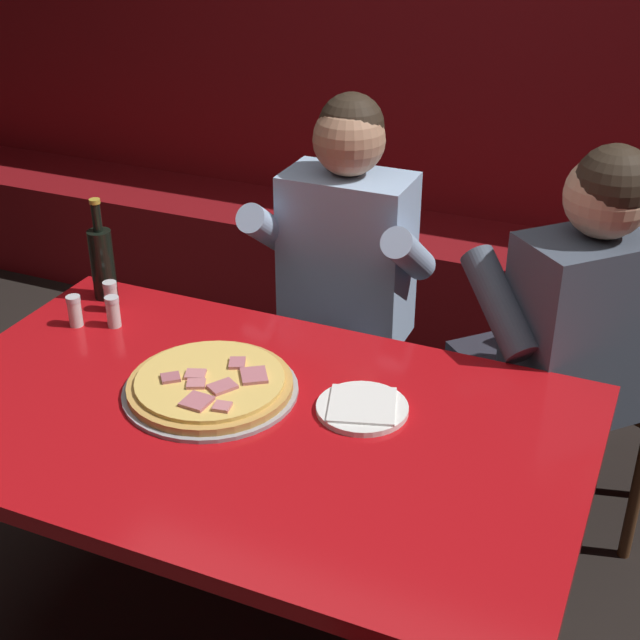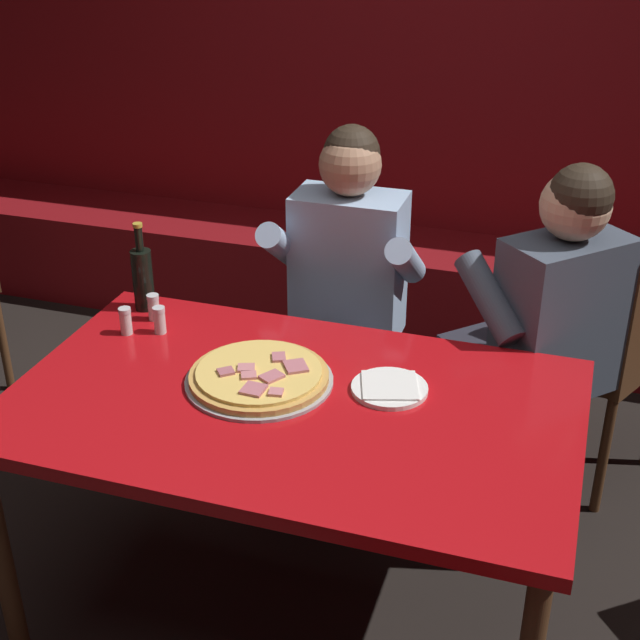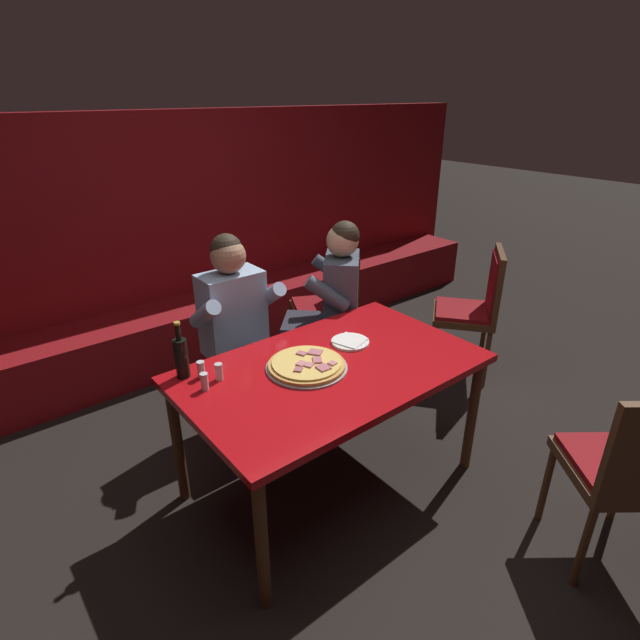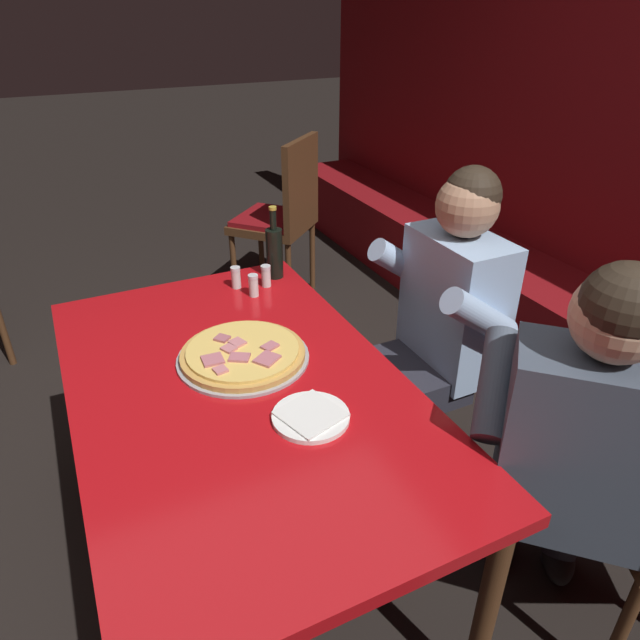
# 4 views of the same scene
# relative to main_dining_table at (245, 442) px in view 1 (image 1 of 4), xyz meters

# --- Properties ---
(booth_wall_panel) EXTENTS (6.80, 0.16, 1.90)m
(booth_wall_panel) POSITION_rel_main_dining_table_xyz_m (0.00, 2.18, 0.27)
(booth_wall_panel) COLOR maroon
(booth_wall_panel) RESTS_ON ground_plane
(booth_bench) EXTENTS (6.46, 0.48, 0.46)m
(booth_bench) POSITION_rel_main_dining_table_xyz_m (0.00, 1.86, -0.45)
(booth_bench) COLOR maroon
(booth_bench) RESTS_ON ground_plane
(main_dining_table) EXTENTS (1.52, 0.93, 0.76)m
(main_dining_table) POSITION_rel_main_dining_table_xyz_m (0.00, 0.00, 0.00)
(main_dining_table) COLOR #4C2D19
(main_dining_table) RESTS_ON ground_plane
(pizza) EXTENTS (0.41, 0.41, 0.05)m
(pizza) POSITION_rel_main_dining_table_xyz_m (-0.12, 0.06, 0.09)
(pizza) COLOR #9E9EA3
(pizza) RESTS_ON main_dining_table
(plate_white_paper) EXTENTS (0.21, 0.21, 0.02)m
(plate_white_paper) POSITION_rel_main_dining_table_xyz_m (0.24, 0.12, 0.08)
(plate_white_paper) COLOR white
(plate_white_paper) RESTS_ON main_dining_table
(beer_bottle) EXTENTS (0.07, 0.07, 0.29)m
(beer_bottle) POSITION_rel_main_dining_table_xyz_m (-0.63, 0.37, 0.18)
(beer_bottle) COLOR black
(beer_bottle) RESTS_ON main_dining_table
(shaker_black_pepper) EXTENTS (0.04, 0.04, 0.09)m
(shaker_black_pepper) POSITION_rel_main_dining_table_xyz_m (-0.57, 0.31, 0.11)
(shaker_black_pepper) COLOR silver
(shaker_black_pepper) RESTS_ON main_dining_table
(shaker_parmesan) EXTENTS (0.04, 0.04, 0.09)m
(shaker_parmesan) POSITION_rel_main_dining_table_xyz_m (-0.51, 0.24, 0.11)
(shaker_parmesan) COLOR silver
(shaker_parmesan) RESTS_ON main_dining_table
(shaker_oregano) EXTENTS (0.04, 0.04, 0.09)m
(shaker_oregano) POSITION_rel_main_dining_table_xyz_m (-0.61, 0.20, 0.11)
(shaker_oregano) COLOR silver
(shaker_oregano) RESTS_ON main_dining_table
(diner_seated_blue_shirt) EXTENTS (0.53, 0.53, 1.27)m
(diner_seated_blue_shirt) POSITION_rel_main_dining_table_xyz_m (-0.09, 0.76, 0.02)
(diner_seated_blue_shirt) COLOR black
(diner_seated_blue_shirt) RESTS_ON ground_plane
(diner_standing_companion) EXTENTS (0.64, 0.64, 1.27)m
(diner_standing_companion) POSITION_rel_main_dining_table_xyz_m (0.59, 0.73, 0.02)
(diner_standing_companion) COLOR black
(diner_standing_companion) RESTS_ON ground_plane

